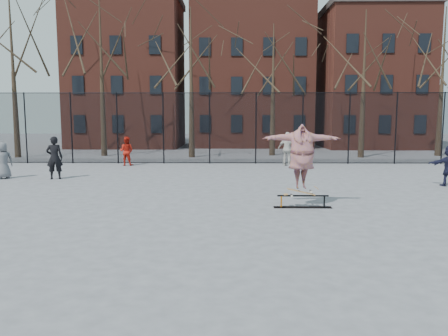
{
  "coord_description": "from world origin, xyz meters",
  "views": [
    {
      "loc": [
        -0.21,
        -11.53,
        2.81
      ],
      "look_at": [
        -0.41,
        1.5,
        1.18
      ],
      "focal_mm": 35.0,
      "sensor_mm": 36.0,
      "label": 1
    }
  ],
  "objects_px": {
    "skate_rail": "(303,203)",
    "skater": "(302,160)",
    "bystander_white": "(288,149)",
    "bystander_black": "(55,158)",
    "bystander_red": "(127,151)",
    "bystander_grey": "(3,160)",
    "skateboard": "(301,193)"
  },
  "relations": [
    {
      "from": "skateboard",
      "to": "bystander_red",
      "type": "relative_size",
      "value": 0.58
    },
    {
      "from": "skateboard",
      "to": "bystander_white",
      "type": "relative_size",
      "value": 0.5
    },
    {
      "from": "bystander_black",
      "to": "bystander_red",
      "type": "xyz_separation_m",
      "value": [
        1.92,
        4.99,
        -0.14
      ]
    },
    {
      "from": "skateboard",
      "to": "bystander_white",
      "type": "height_order",
      "value": "bystander_white"
    },
    {
      "from": "bystander_red",
      "to": "skateboard",
      "type": "bearing_deg",
      "value": 135.25
    },
    {
      "from": "skater",
      "to": "bystander_red",
      "type": "distance_m",
      "value": 13.16
    },
    {
      "from": "bystander_grey",
      "to": "bystander_black",
      "type": "xyz_separation_m",
      "value": [
        2.29,
        -0.09,
        0.13
      ]
    },
    {
      "from": "bystander_grey",
      "to": "bystander_red",
      "type": "height_order",
      "value": "bystander_grey"
    },
    {
      "from": "skate_rail",
      "to": "skateboard",
      "type": "bearing_deg",
      "value": 180.0
    },
    {
      "from": "bystander_black",
      "to": "bystander_red",
      "type": "relative_size",
      "value": 1.18
    },
    {
      "from": "skate_rail",
      "to": "bystander_white",
      "type": "xyz_separation_m",
      "value": [
        0.89,
        10.58,
        0.76
      ]
    },
    {
      "from": "skateboard",
      "to": "bystander_black",
      "type": "bearing_deg",
      "value": 149.95
    },
    {
      "from": "skate_rail",
      "to": "bystander_white",
      "type": "bearing_deg",
      "value": 85.18
    },
    {
      "from": "bystander_black",
      "to": "bystander_white",
      "type": "height_order",
      "value": "bystander_black"
    },
    {
      "from": "skater",
      "to": "bystander_red",
      "type": "bearing_deg",
      "value": 122.5
    },
    {
      "from": "skate_rail",
      "to": "bystander_red",
      "type": "bearing_deg",
      "value": 126.49
    },
    {
      "from": "bystander_red",
      "to": "bystander_white",
      "type": "height_order",
      "value": "bystander_white"
    },
    {
      "from": "bystander_grey",
      "to": "bystander_black",
      "type": "relative_size",
      "value": 0.86
    },
    {
      "from": "bystander_red",
      "to": "bystander_grey",
      "type": "bearing_deg",
      "value": 58.35
    },
    {
      "from": "bystander_grey",
      "to": "bystander_black",
      "type": "bearing_deg",
      "value": 138.43
    },
    {
      "from": "skateboard",
      "to": "bystander_white",
      "type": "distance_m",
      "value": 10.63
    },
    {
      "from": "skate_rail",
      "to": "skater",
      "type": "bearing_deg",
      "value": 180.0
    },
    {
      "from": "bystander_white",
      "to": "skater",
      "type": "bearing_deg",
      "value": 109.64
    },
    {
      "from": "bystander_grey",
      "to": "bystander_white",
      "type": "relative_size",
      "value": 0.87
    },
    {
      "from": "skate_rail",
      "to": "skateboard",
      "type": "height_order",
      "value": "skateboard"
    },
    {
      "from": "skater",
      "to": "bystander_red",
      "type": "relative_size",
      "value": 1.51
    },
    {
      "from": "bystander_white",
      "to": "skateboard",
      "type": "bearing_deg",
      "value": 109.64
    },
    {
      "from": "skateboard",
      "to": "skater",
      "type": "bearing_deg",
      "value": 180.0
    },
    {
      "from": "skateboard",
      "to": "skate_rail",
      "type": "bearing_deg",
      "value": 0.0
    },
    {
      "from": "skate_rail",
      "to": "bystander_white",
      "type": "distance_m",
      "value": 10.64
    },
    {
      "from": "bystander_black",
      "to": "bystander_red",
      "type": "distance_m",
      "value": 5.35
    },
    {
      "from": "bystander_white",
      "to": "bystander_grey",
      "type": "bearing_deg",
      "value": 45.45
    }
  ]
}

